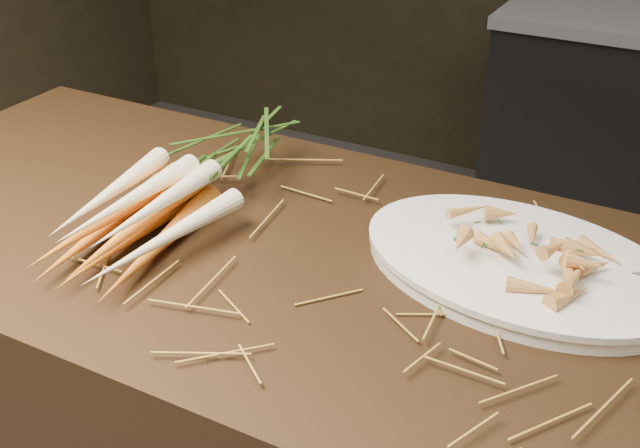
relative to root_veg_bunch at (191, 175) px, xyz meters
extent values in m
cone|color=orange|center=(-0.05, -0.15, -0.03)|extent=(0.07, 0.32, 0.04)
cone|color=orange|center=(0.00, -0.15, -0.03)|extent=(0.05, 0.32, 0.04)
cone|color=orange|center=(0.05, -0.15, -0.03)|extent=(0.08, 0.32, 0.04)
cone|color=orange|center=(-0.02, -0.17, 0.00)|extent=(0.04, 0.32, 0.04)
cone|color=orange|center=(0.03, -0.16, 0.00)|extent=(0.06, 0.32, 0.04)
cone|color=#F5EBB4|center=(-0.04, -0.14, 0.03)|extent=(0.08, 0.30, 0.05)
cone|color=#F5EBB4|center=(0.01, -0.15, 0.03)|extent=(0.04, 0.29, 0.05)
cone|color=#F5EBB4|center=(0.05, -0.14, 0.03)|extent=(0.05, 0.30, 0.05)
cone|color=#F5EBB4|center=(0.08, -0.17, 0.00)|extent=(0.07, 0.29, 0.03)
ellipsoid|color=#375D18|center=(-0.01, 0.12, 0.00)|extent=(0.20, 0.28, 0.10)
cube|color=silver|center=(0.68, 0.00, -0.03)|extent=(0.15, 0.11, 0.00)
camera|label=1|loc=(0.72, -0.91, 0.56)|focal=45.00mm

